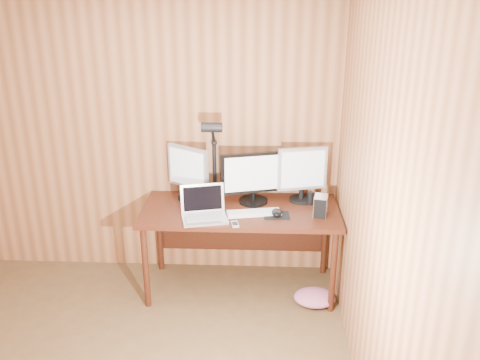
# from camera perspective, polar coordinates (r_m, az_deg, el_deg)

# --- Properties ---
(room_shell) EXTENTS (4.00, 4.00, 4.00)m
(room_shell) POSITION_cam_1_polar(r_m,az_deg,el_deg) (2.68, -22.07, -7.22)
(room_shell) COLOR brown
(room_shell) RESTS_ON ground
(desk) EXTENTS (1.60, 0.70, 0.75)m
(desk) POSITION_cam_1_polar(r_m,az_deg,el_deg) (4.25, 0.07, -4.34)
(desk) COLOR #3C180C
(desk) RESTS_ON floor
(monitor_center) EXTENTS (0.55, 0.24, 0.43)m
(monitor_center) POSITION_cam_1_polar(r_m,az_deg,el_deg) (4.17, 1.52, 0.34)
(monitor_center) COLOR black
(monitor_center) RESTS_ON desk
(monitor_left) EXTENTS (0.36, 0.25, 0.46)m
(monitor_left) POSITION_cam_1_polar(r_m,az_deg,el_deg) (4.26, -5.84, 0.98)
(monitor_left) COLOR black
(monitor_left) RESTS_ON desk
(monitor_right) EXTENTS (0.41, 0.20, 0.47)m
(monitor_right) POSITION_cam_1_polar(r_m,az_deg,el_deg) (4.22, 7.00, 0.83)
(monitor_right) COLOR black
(monitor_right) RESTS_ON desk
(laptop) EXTENTS (0.39, 0.34, 0.25)m
(laptop) POSITION_cam_1_polar(r_m,az_deg,el_deg) (3.98, -4.09, -3.36)
(laptop) COLOR silver
(laptop) RESTS_ON desk
(keyboard) EXTENTS (0.44, 0.20, 0.02)m
(keyboard) POSITION_cam_1_polar(r_m,az_deg,el_deg) (4.04, 1.58, -3.69)
(keyboard) COLOR white
(keyboard) RESTS_ON desk
(mousepad) EXTENTS (0.21, 0.17, 0.00)m
(mousepad) POSITION_cam_1_polar(r_m,az_deg,el_deg) (4.02, 4.13, -3.99)
(mousepad) COLOR black
(mousepad) RESTS_ON desk
(mouse) EXTENTS (0.08, 0.12, 0.04)m
(mouse) POSITION_cam_1_polar(r_m,az_deg,el_deg) (4.01, 4.14, -3.69)
(mouse) COLOR black
(mouse) RESTS_ON mousepad
(hard_drive) EXTENTS (0.12, 0.16, 0.16)m
(hard_drive) POSITION_cam_1_polar(r_m,az_deg,el_deg) (4.04, 9.03, -2.87)
(hard_drive) COLOR silver
(hard_drive) RESTS_ON desk
(phone) EXTENTS (0.07, 0.11, 0.01)m
(phone) POSITION_cam_1_polar(r_m,az_deg,el_deg) (3.86, -0.57, -4.98)
(phone) COLOR silver
(phone) RESTS_ON desk
(speaker) EXTENTS (0.05, 0.05, 0.12)m
(speaker) POSITION_cam_1_polar(r_m,az_deg,el_deg) (4.22, 7.92, -2.04)
(speaker) COLOR black
(speaker) RESTS_ON desk
(desk_lamp) EXTENTS (0.17, 0.24, 0.73)m
(desk_lamp) POSITION_cam_1_polar(r_m,az_deg,el_deg) (4.18, -3.04, 3.63)
(desk_lamp) COLOR black
(desk_lamp) RESTS_ON desk
(fabric_pile) EXTENTS (0.40, 0.36, 0.11)m
(fabric_pile) POSITION_cam_1_polar(r_m,az_deg,el_deg) (4.32, 8.37, -12.93)
(fabric_pile) COLOR #CC6386
(fabric_pile) RESTS_ON floor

